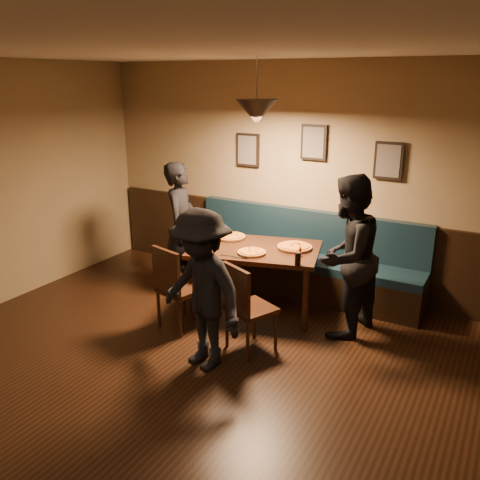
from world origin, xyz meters
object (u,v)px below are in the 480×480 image
Objects in this scene: chair_near_left at (181,287)px; booth_bench at (301,255)px; soda_glass at (298,259)px; tabasco_bottle at (300,251)px; chair_near_right at (251,307)px; diner_front at (202,290)px; dining_table at (255,279)px; diner_left at (182,228)px; diner_right at (347,257)px.

booth_bench is at bearing 77.37° from chair_near_left.
booth_bench reaches higher than soda_glass.
booth_bench is at bearing 111.55° from tabasco_bottle.
booth_bench is 3.22× the size of chair_near_left.
diner_front reaches higher than chair_near_right.
dining_table is at bearing 140.05° from chair_near_right.
dining_table is 0.91m from chair_near_right.
diner_left is 1.74m from soda_glass.
chair_near_left is at bearing -163.21° from diner_left.
booth_bench is 0.85m from tabasco_bottle.
diner_front is (0.13, -1.29, 0.38)m from dining_table.
booth_bench is 1.65m from chair_near_left.
diner_right reaches higher than diner_front.
dining_table is 0.94× the size of diner_front.
dining_table is 1.56× the size of chair_near_right.
soda_glass is at bearing -72.59° from tabasco_bottle.
diner_left is at bearing 160.78° from dining_table.
chair_near_right is at bearing -85.40° from booth_bench.
booth_bench reaches higher than tabasco_bottle.
diner_left is at bearing -155.07° from booth_bench.
chair_near_right is at bearing -27.42° from diner_right.
dining_table is 0.87× the size of diner_left.
diner_front is 11.15× the size of soda_glass.
soda_glass is (0.63, -0.27, 0.45)m from dining_table.
chair_near_right is 6.72× the size of soda_glass.
chair_near_right reaches higher than dining_table.
chair_near_right reaches higher than soda_glass.
booth_bench is at bearing 54.04° from dining_table.
booth_bench is at bearing -82.96° from diner_left.
diner_left reaches higher than soda_glass.
diner_right is 0.51m from tabasco_bottle.
soda_glass is (1.12, 0.50, 0.36)m from chair_near_left.
diner_front is at bearing -93.89° from booth_bench.
booth_bench reaches higher than chair_near_right.
soda_glass is (1.70, -0.35, 0.01)m from diner_left.
diner_front is at bearing -94.12° from chair_near_right.
tabasco_bottle is at bearing 102.35° from chair_near_right.
chair_near_left is 1.09m from diner_left.
booth_bench is 1.13m from diner_right.
dining_table is 1.52× the size of chair_near_left.
dining_table is at bearing 176.68° from tabasco_bottle.
chair_near_left is at bearing -117.02° from booth_bench.
soda_glass is (-0.43, -0.25, -0.02)m from diner_right.
diner_right is at bearing -110.70° from diner_left.
diner_left reaches higher than tabasco_bottle.
dining_table is at bearing -110.96° from booth_bench.
diner_left is 1.08× the size of diner_front.
tabasco_bottle is at bearing -76.14° from diner_right.
dining_table is at bearing -112.10° from diner_left.
booth_bench is at bearing 110.55° from soda_glass.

